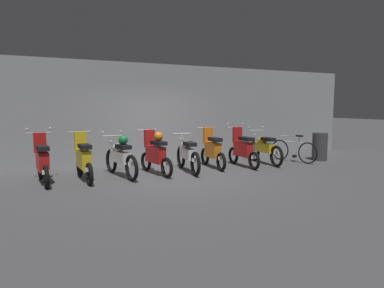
{
  "coord_description": "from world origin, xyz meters",
  "views": [
    {
      "loc": [
        -3.38,
        -8.01,
        1.8
      ],
      "look_at": [
        0.65,
        0.49,
        0.75
      ],
      "focal_mm": 31.63,
      "sensor_mm": 36.0,
      "label": 1
    }
  ],
  "objects_px": {
    "motorbike_slot_1": "(84,159)",
    "motorbike_slot_6": "(243,149)",
    "motorbike_slot_5": "(212,150)",
    "motorbike_slot_7": "(264,148)",
    "motorbike_slot_3": "(155,153)",
    "motorbike_slot_4": "(187,154)",
    "motorbike_slot_2": "(120,156)",
    "bicycle": "(293,151)",
    "trash_bin": "(320,147)",
    "motorbike_slot_0": "(42,161)"
  },
  "relations": [
    {
      "from": "motorbike_slot_1",
      "to": "motorbike_slot_0",
      "type": "bearing_deg",
      "value": 174.43
    },
    {
      "from": "motorbike_slot_7",
      "to": "trash_bin",
      "type": "bearing_deg",
      "value": -7.07
    },
    {
      "from": "motorbike_slot_2",
      "to": "motorbike_slot_6",
      "type": "height_order",
      "value": "motorbike_slot_6"
    },
    {
      "from": "motorbike_slot_6",
      "to": "motorbike_slot_7",
      "type": "height_order",
      "value": "motorbike_slot_6"
    },
    {
      "from": "motorbike_slot_3",
      "to": "motorbike_slot_7",
      "type": "bearing_deg",
      "value": 2.11
    },
    {
      "from": "motorbike_slot_4",
      "to": "motorbike_slot_6",
      "type": "distance_m",
      "value": 1.83
    },
    {
      "from": "motorbike_slot_5",
      "to": "motorbike_slot_6",
      "type": "xyz_separation_m",
      "value": [
        0.91,
        -0.23,
        0.0
      ]
    },
    {
      "from": "motorbike_slot_3",
      "to": "bicycle",
      "type": "xyz_separation_m",
      "value": [
        4.76,
        0.03,
        -0.2
      ]
    },
    {
      "from": "motorbike_slot_7",
      "to": "trash_bin",
      "type": "distance_m",
      "value": 2.1
    },
    {
      "from": "motorbike_slot_1",
      "to": "motorbike_slot_5",
      "type": "height_order",
      "value": "same"
    },
    {
      "from": "motorbike_slot_2",
      "to": "motorbike_slot_3",
      "type": "xyz_separation_m",
      "value": [
        0.91,
        -0.08,
        0.04
      ]
    },
    {
      "from": "motorbike_slot_4",
      "to": "motorbike_slot_1",
      "type": "bearing_deg",
      "value": 178.66
    },
    {
      "from": "motorbike_slot_6",
      "to": "motorbike_slot_2",
      "type": "bearing_deg",
      "value": 178.58
    },
    {
      "from": "bicycle",
      "to": "motorbike_slot_5",
      "type": "bearing_deg",
      "value": 176.33
    },
    {
      "from": "motorbike_slot_1",
      "to": "motorbike_slot_7",
      "type": "relative_size",
      "value": 0.86
    },
    {
      "from": "motorbike_slot_1",
      "to": "motorbike_slot_6",
      "type": "height_order",
      "value": "motorbike_slot_6"
    },
    {
      "from": "motorbike_slot_0",
      "to": "motorbike_slot_2",
      "type": "bearing_deg",
      "value": -1.26
    },
    {
      "from": "motorbike_slot_3",
      "to": "motorbike_slot_5",
      "type": "bearing_deg",
      "value": 6.66
    },
    {
      "from": "motorbike_slot_3",
      "to": "motorbike_slot_5",
      "type": "relative_size",
      "value": 0.99
    },
    {
      "from": "motorbike_slot_0",
      "to": "trash_bin",
      "type": "relative_size",
      "value": 1.83
    },
    {
      "from": "bicycle",
      "to": "trash_bin",
      "type": "xyz_separation_m",
      "value": [
        1.0,
        -0.15,
        0.1
      ]
    },
    {
      "from": "motorbike_slot_3",
      "to": "trash_bin",
      "type": "height_order",
      "value": "motorbike_slot_3"
    },
    {
      "from": "bicycle",
      "to": "trash_bin",
      "type": "relative_size",
      "value": 1.84
    },
    {
      "from": "motorbike_slot_0",
      "to": "motorbike_slot_4",
      "type": "height_order",
      "value": "motorbike_slot_0"
    },
    {
      "from": "motorbike_slot_5",
      "to": "motorbike_slot_7",
      "type": "bearing_deg",
      "value": -2.49
    },
    {
      "from": "motorbike_slot_4",
      "to": "motorbike_slot_6",
      "type": "height_order",
      "value": "motorbike_slot_6"
    },
    {
      "from": "motorbike_slot_2",
      "to": "motorbike_slot_3",
      "type": "distance_m",
      "value": 0.92
    },
    {
      "from": "motorbike_slot_2",
      "to": "motorbike_slot_1",
      "type": "bearing_deg",
      "value": -176.92
    },
    {
      "from": "motorbike_slot_4",
      "to": "motorbike_slot_5",
      "type": "distance_m",
      "value": 0.95
    },
    {
      "from": "motorbike_slot_3",
      "to": "motorbike_slot_4",
      "type": "bearing_deg",
      "value": -2.27
    },
    {
      "from": "motorbike_slot_1",
      "to": "motorbike_slot_6",
      "type": "distance_m",
      "value": 4.58
    },
    {
      "from": "motorbike_slot_5",
      "to": "bicycle",
      "type": "xyz_separation_m",
      "value": [
        2.92,
        -0.19,
        -0.16
      ]
    },
    {
      "from": "motorbike_slot_1",
      "to": "motorbike_slot_5",
      "type": "xyz_separation_m",
      "value": [
        3.66,
        0.19,
        0.0
      ]
    },
    {
      "from": "motorbike_slot_0",
      "to": "motorbike_slot_1",
      "type": "height_order",
      "value": "motorbike_slot_0"
    },
    {
      "from": "motorbike_slot_0",
      "to": "motorbike_slot_7",
      "type": "bearing_deg",
      "value": 0.16
    },
    {
      "from": "motorbike_slot_3",
      "to": "trash_bin",
      "type": "bearing_deg",
      "value": -1.24
    },
    {
      "from": "motorbike_slot_4",
      "to": "trash_bin",
      "type": "relative_size",
      "value": 2.11
    },
    {
      "from": "motorbike_slot_0",
      "to": "motorbike_slot_4",
      "type": "bearing_deg",
      "value": -2.4
    },
    {
      "from": "motorbike_slot_4",
      "to": "motorbike_slot_7",
      "type": "xyz_separation_m",
      "value": [
        2.74,
        0.17,
        0.0
      ]
    },
    {
      "from": "motorbike_slot_5",
      "to": "motorbike_slot_4",
      "type": "bearing_deg",
      "value": -164.66
    },
    {
      "from": "motorbike_slot_5",
      "to": "motorbike_slot_7",
      "type": "distance_m",
      "value": 1.83
    },
    {
      "from": "trash_bin",
      "to": "motorbike_slot_5",
      "type": "bearing_deg",
      "value": 175.06
    },
    {
      "from": "motorbike_slot_7",
      "to": "motorbike_slot_4",
      "type": "bearing_deg",
      "value": -176.43
    },
    {
      "from": "motorbike_slot_0",
      "to": "motorbike_slot_5",
      "type": "bearing_deg",
      "value": 1.22
    },
    {
      "from": "motorbike_slot_5",
      "to": "motorbike_slot_7",
      "type": "xyz_separation_m",
      "value": [
        1.83,
        -0.08,
        -0.03
      ]
    },
    {
      "from": "motorbike_slot_1",
      "to": "motorbike_slot_3",
      "type": "bearing_deg",
      "value": -0.87
    },
    {
      "from": "bicycle",
      "to": "trash_bin",
      "type": "distance_m",
      "value": 1.01
    },
    {
      "from": "trash_bin",
      "to": "bicycle",
      "type": "bearing_deg",
      "value": 171.37
    },
    {
      "from": "motorbike_slot_0",
      "to": "motorbike_slot_2",
      "type": "height_order",
      "value": "motorbike_slot_0"
    },
    {
      "from": "motorbike_slot_2",
      "to": "motorbike_slot_3",
      "type": "height_order",
      "value": "motorbike_slot_3"
    }
  ]
}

